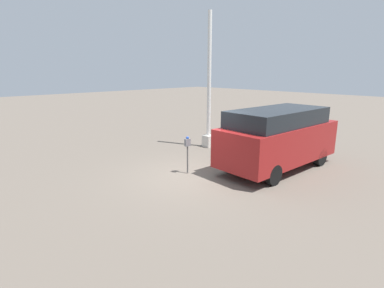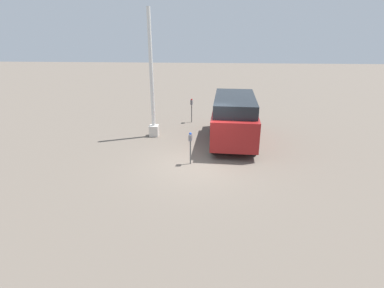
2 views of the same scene
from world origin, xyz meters
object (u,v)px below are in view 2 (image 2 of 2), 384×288
(parking_meter_near, at_px, (190,141))
(parking_meter_far, at_px, (192,105))
(lamp_post, at_px, (152,95))
(parked_van, at_px, (234,117))

(parking_meter_near, relative_size, parking_meter_far, 0.95)
(parking_meter_near, distance_m, lamp_post, 4.04)
(parking_meter_far, distance_m, parked_van, 3.77)
(parking_meter_far, relative_size, parked_van, 0.28)
(parked_van, bearing_deg, parking_meter_near, 148.69)
(parking_meter_near, bearing_deg, lamp_post, 38.96)
(parked_van, bearing_deg, lamp_post, 85.07)
(parking_meter_far, distance_m, lamp_post, 3.24)
(parking_meter_far, height_order, parked_van, parked_van)
(parking_meter_near, distance_m, parked_van, 3.31)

